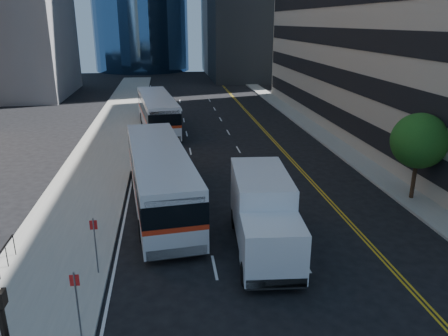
{
  "coord_description": "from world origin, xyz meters",
  "views": [
    {
      "loc": [
        -5.26,
        -14.48,
        10.14
      ],
      "look_at": [
        -2.41,
        7.12,
        2.8
      ],
      "focal_mm": 35.0,
      "sensor_mm": 36.0,
      "label": 1
    }
  ],
  "objects_px": {
    "bus_rear": "(157,111)",
    "bus_front": "(160,176)",
    "box_truck": "(263,214)",
    "street_tree": "(419,141)"
  },
  "relations": [
    {
      "from": "street_tree",
      "to": "bus_front",
      "type": "relative_size",
      "value": 0.38
    },
    {
      "from": "bus_front",
      "to": "street_tree",
      "type": "bearing_deg",
      "value": -10.05
    },
    {
      "from": "street_tree",
      "to": "box_truck",
      "type": "xyz_separation_m",
      "value": [
        -10.1,
        -4.73,
        -1.82
      ]
    },
    {
      "from": "bus_front",
      "to": "box_truck",
      "type": "height_order",
      "value": "box_truck"
    },
    {
      "from": "street_tree",
      "to": "bus_front",
      "type": "height_order",
      "value": "street_tree"
    },
    {
      "from": "bus_rear",
      "to": "bus_front",
      "type": "bearing_deg",
      "value": -95.62
    },
    {
      "from": "box_truck",
      "to": "bus_front",
      "type": "bearing_deg",
      "value": 134.01
    },
    {
      "from": "bus_front",
      "to": "bus_rear",
      "type": "distance_m",
      "value": 19.17
    },
    {
      "from": "street_tree",
      "to": "bus_front",
      "type": "bearing_deg",
      "value": 176.42
    },
    {
      "from": "street_tree",
      "to": "bus_rear",
      "type": "bearing_deg",
      "value": 127.14
    }
  ]
}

